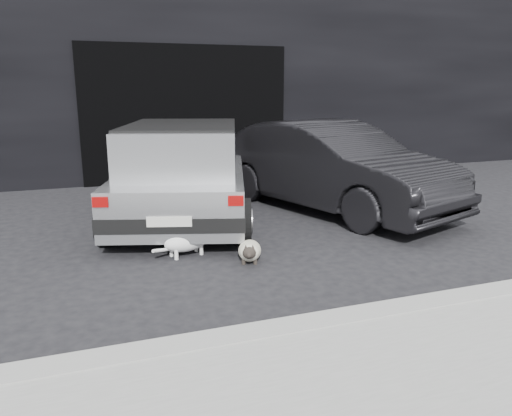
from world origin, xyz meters
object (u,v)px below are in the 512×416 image
object	(u,v)px
silver_hatchback	(184,168)
cat_siamese	(250,251)
cat_white	(189,240)
second_car	(330,166)

from	to	relation	value
silver_hatchback	cat_siamese	size ratio (longest dim) A/B	5.60
silver_hatchback	cat_white	bearing A→B (deg)	-83.09
cat_siamese	cat_white	size ratio (longest dim) A/B	0.95
silver_hatchback	cat_white	xyz separation A→B (m)	(-0.29, -1.56, -0.56)
silver_hatchback	second_car	world-z (taller)	silver_hatchback
second_car	cat_white	world-z (taller)	second_car
cat_siamese	silver_hatchback	bearing A→B (deg)	-62.09
second_car	cat_siamese	world-z (taller)	second_car
cat_siamese	cat_white	distance (m)	0.70
silver_hatchback	second_car	bearing A→B (deg)	12.40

